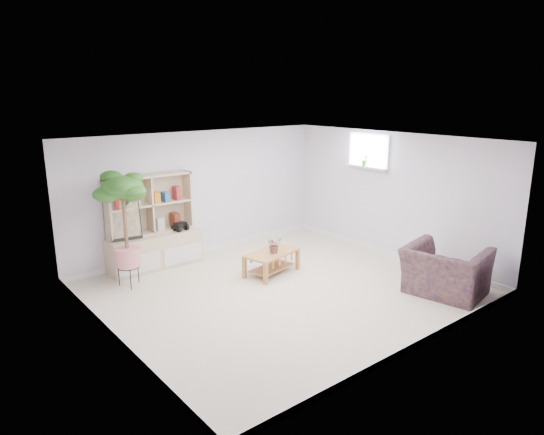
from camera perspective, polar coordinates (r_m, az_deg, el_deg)
floor at (r=7.97m, az=1.11°, el=-8.44°), size 5.50×5.00×0.01m
ceiling at (r=7.37m, az=1.21°, el=9.01°), size 5.50×5.00×0.01m
walls at (r=7.58m, az=1.16°, el=-0.06°), size 5.51×5.01×2.40m
baseboard at (r=7.95m, az=1.12°, el=-8.11°), size 5.50×5.00×0.10m
window at (r=9.77m, az=11.34°, el=7.73°), size 0.10×0.98×0.68m
window_sill at (r=9.76m, az=11.02°, el=5.84°), size 0.14×1.00×0.04m
storage_unit at (r=8.93m, az=-13.80°, el=-0.58°), size 1.69×0.57×1.69m
poster at (r=8.67m, az=-16.90°, el=-0.18°), size 0.54×0.20×0.74m
toy_truck at (r=9.08m, az=-10.75°, el=-0.99°), size 0.36×0.28×0.17m
coffee_table at (r=8.56m, az=-0.05°, el=-5.35°), size 1.07×0.74×0.40m
table_plant at (r=8.42m, az=0.26°, el=-3.21°), size 0.27×0.24×0.29m
floor_tree at (r=8.13m, az=-16.84°, el=-1.43°), size 0.85×0.85×1.92m
armchair at (r=8.10m, az=19.76°, el=-5.60°), size 1.24×1.36×0.88m
sill_plant at (r=9.77m, az=10.83°, el=6.67°), size 0.16×0.15×0.23m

